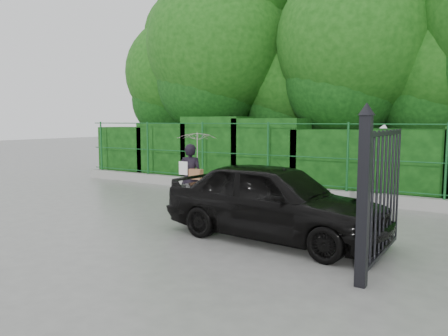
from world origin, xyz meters
The scene contains 8 objects.
ground centered at (0.00, 0.00, 0.00)m, with size 80.00×80.00×0.00m, color gray.
kerb centered at (0.00, 4.50, 0.15)m, with size 14.00×0.25×0.30m, color #9E9E99.
fence centered at (0.22, 4.50, 1.20)m, with size 14.13×0.06×1.80m.
hedge centered at (-0.05, 5.50, 1.02)m, with size 14.20×1.20×2.27m.
trees centered at (1.14, 7.74, 4.62)m, with size 17.10×6.15×8.08m.
gate centered at (4.60, -0.72, 1.19)m, with size 0.22×2.33×2.36m.
woman centered at (-0.06, 1.57, 1.24)m, with size 0.95×0.95×1.89m.
car centered at (2.64, 0.27, 0.70)m, with size 1.66×4.13×1.41m, color black.
Camera 1 is at (6.02, -6.75, 2.13)m, focal length 35.00 mm.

